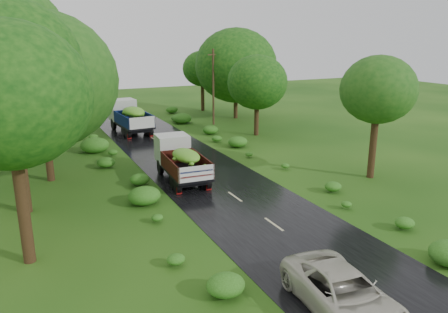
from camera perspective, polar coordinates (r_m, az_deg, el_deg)
ground at (r=17.84m, az=13.51°, el=-13.44°), size 120.00×120.00×0.00m
road at (r=21.50m, az=5.10°, el=-7.82°), size 6.50×80.00×0.02m
road_lines at (r=22.29m, az=3.79°, el=-6.89°), size 0.12×69.60×0.00m
truck_near at (r=26.53m, az=-5.75°, el=-0.15°), size 2.38×5.87×2.42m
truck_far at (r=40.50m, az=-12.31°, el=5.30°), size 2.72×6.64×2.74m
car at (r=14.85m, az=15.34°, el=-16.85°), size 2.72×5.10×1.36m
utility_pole at (r=42.68m, az=-1.41°, el=9.15°), size 1.25×0.42×7.28m
trees_left at (r=35.01m, az=-25.25°, el=11.49°), size 6.54×35.01×10.24m
trees_right at (r=41.67m, az=3.22°, el=10.88°), size 5.78×30.41×7.35m
shrubs at (r=29.01m, az=-3.94°, el=-0.83°), size 11.90×44.00×0.70m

